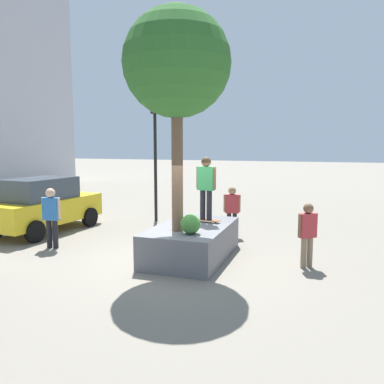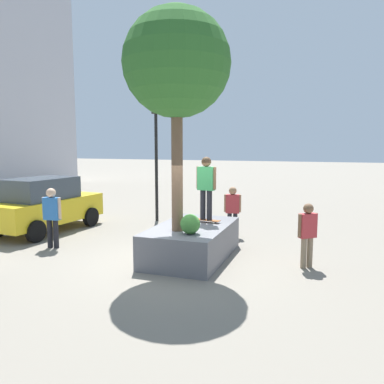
{
  "view_description": "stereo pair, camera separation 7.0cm",
  "coord_description": "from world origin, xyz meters",
  "px_view_note": "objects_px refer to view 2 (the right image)",
  "views": [
    {
      "loc": [
        -8.77,
        -3.51,
        3.01
      ],
      "look_at": [
        0.59,
        -0.28,
        1.77
      ],
      "focal_mm": 35.66,
      "sensor_mm": 36.0,
      "label": 1
    },
    {
      "loc": [
        -8.75,
        -3.58,
        3.01
      ],
      "look_at": [
        0.59,
        -0.28,
        1.77
      ],
      "focal_mm": 35.66,
      "sensor_mm": 36.0,
      "label": 2
    }
  ],
  "objects_px": {
    "pedestrian_crossing": "(233,208)",
    "traffic_light_corner": "(156,134)",
    "skateboard": "(206,220)",
    "taxi_cab": "(45,204)",
    "skateboarder": "(206,184)",
    "passerby_with_bag": "(308,231)",
    "plaza_tree": "(177,64)",
    "bystander_watching": "(52,214)",
    "planter_ledge": "(192,242)"
  },
  "relations": [
    {
      "from": "passerby_with_bag",
      "to": "bystander_watching",
      "type": "xyz_separation_m",
      "value": [
        -0.56,
        7.08,
        0.09
      ]
    },
    {
      "from": "taxi_cab",
      "to": "bystander_watching",
      "type": "height_order",
      "value": "taxi_cab"
    },
    {
      "from": "pedestrian_crossing",
      "to": "traffic_light_corner",
      "type": "bearing_deg",
      "value": 65.71
    },
    {
      "from": "skateboard",
      "to": "taxi_cab",
      "type": "distance_m",
      "value": 6.07
    },
    {
      "from": "skateboard",
      "to": "bystander_watching",
      "type": "relative_size",
      "value": 0.47
    },
    {
      "from": "skateboarder",
      "to": "bystander_watching",
      "type": "relative_size",
      "value": 0.99
    },
    {
      "from": "traffic_light_corner",
      "to": "plaza_tree",
      "type": "bearing_deg",
      "value": -150.14
    },
    {
      "from": "traffic_light_corner",
      "to": "passerby_with_bag",
      "type": "bearing_deg",
      "value": -124.8
    },
    {
      "from": "planter_ledge",
      "to": "taxi_cab",
      "type": "height_order",
      "value": "taxi_cab"
    },
    {
      "from": "skateboarder",
      "to": "bystander_watching",
      "type": "xyz_separation_m",
      "value": [
        -1.0,
        4.37,
        -0.92
      ]
    },
    {
      "from": "planter_ledge",
      "to": "passerby_with_bag",
      "type": "height_order",
      "value": "passerby_with_bag"
    },
    {
      "from": "plaza_tree",
      "to": "taxi_cab",
      "type": "height_order",
      "value": "plaza_tree"
    },
    {
      "from": "plaza_tree",
      "to": "pedestrian_crossing",
      "type": "bearing_deg",
      "value": -10.64
    },
    {
      "from": "planter_ledge",
      "to": "bystander_watching",
      "type": "xyz_separation_m",
      "value": [
        -0.44,
        4.15,
        0.58
      ]
    },
    {
      "from": "skateboarder",
      "to": "bystander_watching",
      "type": "height_order",
      "value": "skateboarder"
    },
    {
      "from": "bystander_watching",
      "to": "pedestrian_crossing",
      "type": "distance_m",
      "value": 5.57
    },
    {
      "from": "planter_ledge",
      "to": "bystander_watching",
      "type": "distance_m",
      "value": 4.22
    },
    {
      "from": "pedestrian_crossing",
      "to": "planter_ledge",
      "type": "bearing_deg",
      "value": 170.15
    },
    {
      "from": "taxi_cab",
      "to": "plaza_tree",
      "type": "bearing_deg",
      "value": -108.23
    },
    {
      "from": "taxi_cab",
      "to": "pedestrian_crossing",
      "type": "bearing_deg",
      "value": -76.96
    },
    {
      "from": "skateboarder",
      "to": "pedestrian_crossing",
      "type": "relative_size",
      "value": 1.06
    },
    {
      "from": "planter_ledge",
      "to": "plaza_tree",
      "type": "height_order",
      "value": "plaza_tree"
    },
    {
      "from": "skateboard",
      "to": "pedestrian_crossing",
      "type": "distance_m",
      "value": 2.13
    },
    {
      "from": "plaza_tree",
      "to": "bystander_watching",
      "type": "xyz_separation_m",
      "value": [
        0.21,
        3.99,
        -3.88
      ]
    },
    {
      "from": "traffic_light_corner",
      "to": "pedestrian_crossing",
      "type": "distance_m",
      "value": 4.47
    },
    {
      "from": "plaza_tree",
      "to": "taxi_cab",
      "type": "distance_m",
      "value": 7.14
    },
    {
      "from": "skateboard",
      "to": "passerby_with_bag",
      "type": "relative_size",
      "value": 0.51
    },
    {
      "from": "taxi_cab",
      "to": "traffic_light_corner",
      "type": "height_order",
      "value": "traffic_light_corner"
    },
    {
      "from": "skateboarder",
      "to": "traffic_light_corner",
      "type": "height_order",
      "value": "traffic_light_corner"
    },
    {
      "from": "passerby_with_bag",
      "to": "pedestrian_crossing",
      "type": "relative_size",
      "value": 0.97
    },
    {
      "from": "plaza_tree",
      "to": "taxi_cab",
      "type": "relative_size",
      "value": 1.28
    },
    {
      "from": "skateboarder",
      "to": "pedestrian_crossing",
      "type": "xyz_separation_m",
      "value": [
        2.12,
        -0.25,
        -0.99
      ]
    },
    {
      "from": "taxi_cab",
      "to": "passerby_with_bag",
      "type": "xyz_separation_m",
      "value": [
        -1.09,
        -8.74,
        -0.03
      ]
    },
    {
      "from": "skateboard",
      "to": "taxi_cab",
      "type": "xyz_separation_m",
      "value": [
        0.66,
        6.03,
        0.03
      ]
    },
    {
      "from": "skateboarder",
      "to": "skateboard",
      "type": "bearing_deg",
      "value": -90.0
    },
    {
      "from": "bystander_watching",
      "to": "skateboarder",
      "type": "bearing_deg",
      "value": -77.17
    },
    {
      "from": "taxi_cab",
      "to": "bystander_watching",
      "type": "distance_m",
      "value": 2.35
    },
    {
      "from": "plaza_tree",
      "to": "taxi_cab",
      "type": "bearing_deg",
      "value": 71.77
    },
    {
      "from": "skateboarder",
      "to": "plaza_tree",
      "type": "bearing_deg",
      "value": 162.6
    },
    {
      "from": "traffic_light_corner",
      "to": "pedestrian_crossing",
      "type": "relative_size",
      "value": 3.06
    },
    {
      "from": "planter_ledge",
      "to": "bystander_watching",
      "type": "bearing_deg",
      "value": 96.08
    },
    {
      "from": "taxi_cab",
      "to": "pedestrian_crossing",
      "type": "distance_m",
      "value": 6.44
    },
    {
      "from": "pedestrian_crossing",
      "to": "skateboard",
      "type": "bearing_deg",
      "value": 173.35
    },
    {
      "from": "taxi_cab",
      "to": "planter_ledge",
      "type": "bearing_deg",
      "value": -101.8
    },
    {
      "from": "planter_ledge",
      "to": "passerby_with_bag",
      "type": "distance_m",
      "value": 2.97
    },
    {
      "from": "pedestrian_crossing",
      "to": "plaza_tree",
      "type": "bearing_deg",
      "value": 169.36
    },
    {
      "from": "skateboarder",
      "to": "passerby_with_bag",
      "type": "height_order",
      "value": "skateboarder"
    },
    {
      "from": "taxi_cab",
      "to": "skateboard",
      "type": "bearing_deg",
      "value": -96.26
    },
    {
      "from": "passerby_with_bag",
      "to": "skateboard",
      "type": "bearing_deg",
      "value": 80.99
    },
    {
      "from": "plaza_tree",
      "to": "bystander_watching",
      "type": "distance_m",
      "value": 5.57
    }
  ]
}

